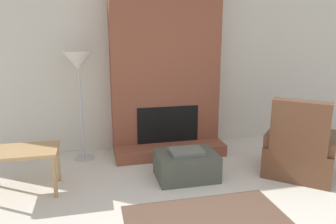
# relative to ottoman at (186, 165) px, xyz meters

# --- Properties ---
(wall_back) EXTENTS (7.11, 0.06, 2.60)m
(wall_back) POSITION_rel_ottoman_xyz_m (-0.02, 1.39, 1.12)
(wall_back) COLOR beige
(wall_back) RESTS_ON ground_plane
(fireplace) EXTENTS (1.68, 0.79, 2.60)m
(fireplace) POSITION_rel_ottoman_xyz_m (-0.02, 1.14, 1.04)
(fireplace) COLOR brown
(fireplace) RESTS_ON ground_plane
(ottoman) EXTENTS (0.77, 0.56, 0.39)m
(ottoman) POSITION_rel_ottoman_xyz_m (0.00, 0.00, 0.00)
(ottoman) COLOR #474C42
(ottoman) RESTS_ON ground_plane
(armchair) EXTENTS (1.16, 1.16, 1.05)m
(armchair) POSITION_rel_ottoman_xyz_m (1.47, -0.26, 0.13)
(armchair) COLOR brown
(armchair) RESTS_ON ground_plane
(side_table) EXTENTS (0.80, 0.53, 0.54)m
(side_table) POSITION_rel_ottoman_xyz_m (-1.97, 0.07, 0.29)
(side_table) COLOR tan
(side_table) RESTS_ON ground_plane
(floor_lamp_left) EXTENTS (0.44, 0.44, 1.60)m
(floor_lamp_left) POSITION_rel_ottoman_xyz_m (-1.31, 1.00, 1.23)
(floor_lamp_left) COLOR #ADADB2
(floor_lamp_left) RESTS_ON ground_plane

